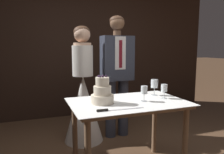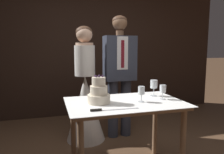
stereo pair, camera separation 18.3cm
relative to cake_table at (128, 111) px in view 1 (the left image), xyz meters
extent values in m
cube|color=black|center=(-0.05, 2.20, 0.74)|extent=(5.59, 0.12, 2.80)
cylinder|color=#8E6B4C|center=(0.50, -0.29, -0.30)|extent=(0.06, 0.06, 0.72)
cylinder|color=#8E6B4C|center=(-0.50, 0.29, -0.30)|extent=(0.06, 0.06, 0.72)
cylinder|color=#8E6B4C|center=(0.50, 0.29, -0.30)|extent=(0.06, 0.06, 0.72)
cube|color=#8E6B4C|center=(0.00, 0.00, 0.08)|extent=(1.11, 0.70, 0.03)
cube|color=white|center=(0.00, 0.00, 0.10)|extent=(1.17, 0.76, 0.01)
cylinder|color=beige|center=(-0.27, 0.02, 0.15)|extent=(0.22, 0.22, 0.09)
cylinder|color=beige|center=(-0.27, 0.02, 0.23)|extent=(0.17, 0.17, 0.09)
cylinder|color=beige|center=(-0.27, 0.02, 0.32)|extent=(0.13, 0.13, 0.09)
sphere|color=#2D1933|center=(-0.23, 0.02, 0.37)|extent=(0.02, 0.02, 0.02)
sphere|color=#2D1933|center=(-0.25, 0.05, 0.37)|extent=(0.02, 0.02, 0.02)
sphere|color=#2D1933|center=(-0.30, 0.04, 0.37)|extent=(0.02, 0.02, 0.02)
sphere|color=#2D1933|center=(-0.29, 0.01, 0.37)|extent=(0.02, 0.02, 0.02)
sphere|color=#2D1933|center=(-0.27, 0.01, 0.37)|extent=(0.02, 0.02, 0.02)
cube|color=silver|center=(-0.13, -0.25, 0.11)|extent=(0.34, 0.04, 0.00)
cylinder|color=black|center=(-0.35, -0.24, 0.11)|extent=(0.10, 0.03, 0.02)
cylinder|color=silver|center=(0.42, -0.01, 0.11)|extent=(0.06, 0.06, 0.00)
cylinder|color=silver|center=(0.42, -0.01, 0.14)|extent=(0.01, 0.01, 0.07)
cylinder|color=silver|center=(0.42, -0.01, 0.22)|extent=(0.07, 0.07, 0.08)
cylinder|color=silver|center=(0.15, -0.05, 0.11)|extent=(0.06, 0.06, 0.00)
cylinder|color=silver|center=(0.15, -0.05, 0.15)|extent=(0.01, 0.01, 0.08)
cylinder|color=silver|center=(0.15, -0.05, 0.22)|extent=(0.07, 0.07, 0.08)
cylinder|color=maroon|center=(0.15, -0.05, 0.19)|extent=(0.05, 0.05, 0.02)
cylinder|color=silver|center=(0.40, 0.16, 0.11)|extent=(0.08, 0.08, 0.00)
cylinder|color=silver|center=(0.40, 0.16, 0.15)|extent=(0.01, 0.01, 0.09)
cylinder|color=silver|center=(0.40, 0.16, 0.24)|extent=(0.08, 0.08, 0.09)
cylinder|color=maroon|center=(0.40, 0.16, 0.21)|extent=(0.07, 0.07, 0.03)
cone|color=white|center=(-0.25, 0.94, -0.20)|extent=(0.54, 0.54, 0.92)
cylinder|color=white|center=(-0.25, 0.94, 0.47)|extent=(0.28, 0.28, 0.41)
cylinder|color=#DBAD8E|center=(-0.25, 0.94, 0.69)|extent=(0.24, 0.24, 0.04)
sphere|color=#DBAD8E|center=(-0.25, 0.94, 0.82)|extent=(0.22, 0.22, 0.22)
ellipsoid|color=#472D1E|center=(-0.25, 0.95, 0.85)|extent=(0.22, 0.22, 0.16)
cylinder|color=#333847|center=(0.15, 0.94, -0.24)|extent=(0.15, 0.15, 0.84)
cylinder|color=#333847|center=(0.35, 0.94, -0.24)|extent=(0.15, 0.15, 0.84)
cube|color=#333847|center=(0.25, 0.94, 0.49)|extent=(0.45, 0.24, 0.63)
cube|color=white|center=(0.25, 0.81, 0.57)|extent=(0.16, 0.01, 0.45)
cube|color=maroon|center=(0.25, 0.81, 0.56)|extent=(0.04, 0.01, 0.38)
cylinder|color=brown|center=(0.25, 0.94, 0.85)|extent=(0.11, 0.11, 0.07)
sphere|color=brown|center=(0.25, 0.94, 0.99)|extent=(0.21, 0.21, 0.21)
ellipsoid|color=#472D1E|center=(0.25, 0.95, 1.02)|extent=(0.21, 0.21, 0.14)
camera|label=1|loc=(-0.91, -1.97, 0.65)|focal=35.00mm
camera|label=2|loc=(-0.73, -2.03, 0.65)|focal=35.00mm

